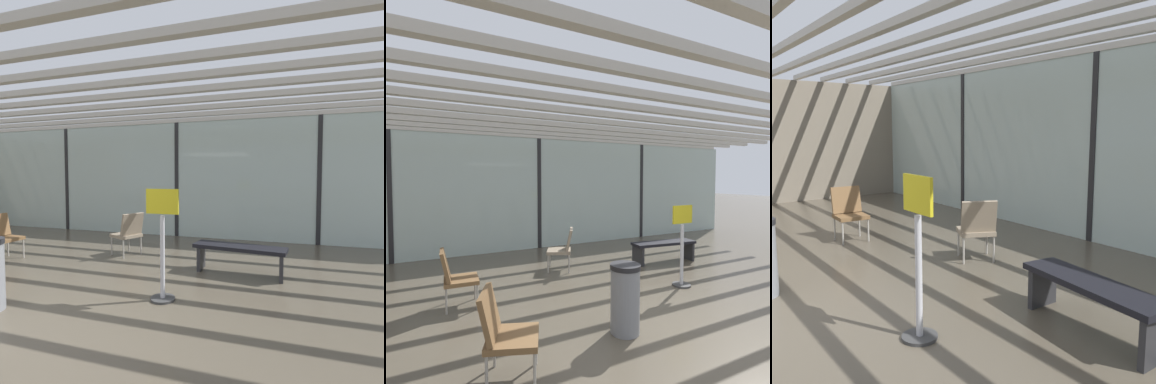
{
  "view_description": "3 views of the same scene",
  "coord_description": "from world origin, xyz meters",
  "views": [
    {
      "loc": [
        2.76,
        -2.33,
        1.61
      ],
      "look_at": [
        0.98,
        3.4,
        1.28
      ],
      "focal_mm": 28.19,
      "sensor_mm": 36.0,
      "label": 1
    },
    {
      "loc": [
        -2.8,
        -2.74,
        1.92
      ],
      "look_at": [
        1.68,
        6.13,
        1.47
      ],
      "focal_mm": 28.44,
      "sensor_mm": 36.0,
      "label": 2
    },
    {
      "loc": [
        4.4,
        -0.63,
        1.82
      ],
      "look_at": [
        0.84,
        2.0,
        1.18
      ],
      "focal_mm": 40.94,
      "sensor_mm": 36.0,
      "label": 3
    }
  ],
  "objects": [
    {
      "name": "trash_bin",
      "position": [
        -0.61,
        0.3,
        0.43
      ],
      "size": [
        0.38,
        0.38,
        0.86
      ],
      "color": "slate",
      "rests_on": "ground"
    },
    {
      "name": "ground_plane",
      "position": [
        0.0,
        0.0,
        0.0
      ],
      "size": [
        60.0,
        60.0,
        0.0
      ],
      "primitive_type": "plane",
      "color": "#4C4438"
    },
    {
      "name": "ceiling_slats",
      "position": [
        0.0,
        1.9,
        3.05
      ],
      "size": [
        13.72,
        6.72,
        0.1
      ],
      "color": "#B7B2A8",
      "rests_on": "glass_curtain_wall"
    },
    {
      "name": "window_mullion_0",
      "position": [
        -3.5,
        5.2,
        1.5
      ],
      "size": [
        0.1,
        0.12,
        3.0
      ],
      "primitive_type": "cube",
      "color": "black",
      "rests_on": "ground"
    },
    {
      "name": "waiting_bench",
      "position": [
        2.05,
        2.52,
        0.36
      ],
      "size": [
        1.54,
        0.58,
        0.47
      ],
      "rotation": [
        0.0,
        0.0,
        3.02
      ],
      "color": "black",
      "rests_on": "ground"
    },
    {
      "name": "window_mullion_2",
      "position": [
        3.5,
        5.2,
        1.5
      ],
      "size": [
        0.1,
        0.12,
        3.0
      ],
      "primitive_type": "cube",
      "color": "black",
      "rests_on": "ground"
    },
    {
      "name": "parked_airplane",
      "position": [
        0.26,
        10.77,
        2.04
      ],
      "size": [
        13.22,
        4.07,
        4.07
      ],
      "color": "silver",
      "rests_on": "ground"
    },
    {
      "name": "lounge_chair_3",
      "position": [
        -2.16,
        0.09,
        0.49
      ],
      "size": [
        0.66,
        0.63,
        0.87
      ],
      "rotation": [
        0.0,
        0.0,
        1.21
      ],
      "color": "brown",
      "rests_on": "ground"
    },
    {
      "name": "lounge_chair_0",
      "position": [
        -0.24,
        3.01,
        0.49
      ],
      "size": [
        0.68,
        0.66,
        0.87
      ],
      "rotation": [
        0.0,
        0.0,
        4.26
      ],
      "color": "#7F705B",
      "rests_on": "ground"
    },
    {
      "name": "window_mullion_1",
      "position": [
        0.0,
        5.2,
        1.5
      ],
      "size": [
        0.1,
        0.12,
        3.0
      ],
      "primitive_type": "cube",
      "color": "black",
      "rests_on": "ground"
    },
    {
      "name": "info_sign",
      "position": [
        1.26,
        1.2,
        0.68
      ],
      "size": [
        0.44,
        0.32,
        1.44
      ],
      "color": "#333333",
      "rests_on": "ground"
    },
    {
      "name": "glass_curtain_wall",
      "position": [
        0.0,
        5.2,
        1.5
      ],
      "size": [
        14.0,
        0.08,
        3.0
      ],
      "primitive_type": "cube",
      "color": "#A3B7B2",
      "rests_on": "ground"
    },
    {
      "name": "lounge_chair_2",
      "position": [
        -2.43,
        2.05,
        0.49
      ],
      "size": [
        0.55,
        0.51,
        0.87
      ],
      "rotation": [
        0.0,
        0.0,
        1.51
      ],
      "color": "brown",
      "rests_on": "ground"
    }
  ]
}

